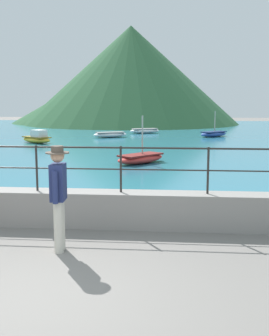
% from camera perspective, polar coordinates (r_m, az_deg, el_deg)
% --- Properties ---
extents(ground_plane, '(120.00, 120.00, 0.00)m').
position_cam_1_polar(ground_plane, '(5.80, -14.44, -16.46)').
color(ground_plane, slate).
extents(promenade_wall, '(20.00, 0.56, 0.70)m').
position_cam_1_polar(promenade_wall, '(8.59, -7.38, -5.37)').
color(promenade_wall, gray).
rests_on(promenade_wall, ground).
extents(railing, '(18.44, 0.04, 0.90)m').
position_cam_1_polar(railing, '(8.40, -7.51, 1.05)').
color(railing, '#282623').
rests_on(railing, promenade_wall).
extents(lake_water, '(64.00, 44.32, 0.06)m').
position_cam_1_polar(lake_water, '(30.91, 1.75, 4.41)').
color(lake_water, teal).
rests_on(lake_water, ground).
extents(hill_main, '(23.02, 23.02, 10.31)m').
position_cam_1_polar(hill_main, '(46.74, -0.47, 12.23)').
color(hill_main, '#285633').
rests_on(hill_main, ground).
extents(hill_secondary, '(18.58, 18.58, 5.25)m').
position_cam_1_polar(hill_secondary, '(49.02, -5.29, 9.08)').
color(hill_secondary, '#285633').
rests_on(hill_secondary, ground).
extents(person_walking, '(0.38, 0.57, 1.75)m').
position_cam_1_polar(person_walking, '(7.07, -10.10, -3.31)').
color(person_walking, beige).
rests_on(person_walking, ground).
extents(boat_0, '(2.47, 1.76, 0.36)m').
position_cam_1_polar(boat_0, '(32.17, 1.37, 4.99)').
color(boat_0, white).
rests_on(boat_0, lake_water).
extents(boat_1, '(2.38, 2.10, 0.76)m').
position_cam_1_polar(boat_1, '(25.38, -12.86, 3.88)').
color(boat_1, gold).
rests_on(boat_1, lake_water).
extents(boat_2, '(2.29, 2.23, 1.73)m').
position_cam_1_polar(boat_2, '(29.57, 10.49, 4.51)').
color(boat_2, '#2D4C9E').
rests_on(boat_2, lake_water).
extents(boat_3, '(2.16, 2.34, 1.85)m').
position_cam_1_polar(boat_3, '(16.63, 0.82, 1.33)').
color(boat_3, red).
rests_on(boat_3, lake_water).
extents(boat_5, '(2.46, 1.85, 0.36)m').
position_cam_1_polar(boat_5, '(28.56, -3.26, 4.48)').
color(boat_5, white).
rests_on(boat_5, lake_water).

